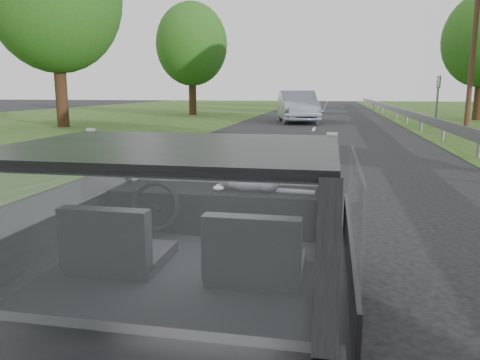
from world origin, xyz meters
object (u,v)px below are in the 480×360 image
at_px(highway_sign, 437,101).
at_px(cat, 249,180).
at_px(other_car, 297,106).
at_px(utility_pole, 474,46).
at_px(subject_car, 198,254).

bearing_deg(highway_sign, cat, -102.40).
xyz_separation_m(other_car, highway_sign, (6.70, -1.12, 0.34)).
distance_m(cat, utility_pole, 21.10).
xyz_separation_m(other_car, utility_pole, (7.87, -1.97, 2.77)).
height_order(subject_car, cat, subject_car).
distance_m(cat, highway_sign, 21.43).
xyz_separation_m(subject_car, utility_pole, (6.81, 20.47, 2.87)).
height_order(cat, utility_pole, utility_pole).
xyz_separation_m(cat, other_car, (-1.27, 21.85, -0.25)).
bearing_deg(cat, subject_car, -107.61).
bearing_deg(subject_car, highway_sign, 75.18).
distance_m(subject_car, cat, 0.72).
relative_size(subject_car, cat, 7.12).
bearing_deg(other_car, utility_pole, -25.09).
bearing_deg(cat, other_car, 95.73).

